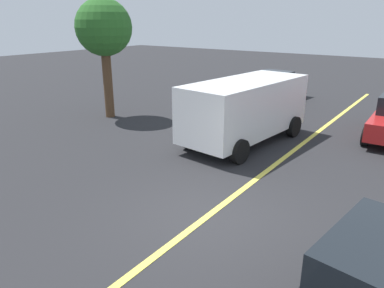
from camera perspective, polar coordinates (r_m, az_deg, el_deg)
ground_plane at (r=8.14m, az=2.45°, el=-11.46°), size 80.00×80.00×0.00m
lane_marking_centre at (r=10.51m, az=11.55°, el=-4.43°), size 28.00×0.16×0.01m
white_van at (r=12.63m, az=8.57°, el=5.81°), size 5.37×2.67×2.20m
car_white_far_lane at (r=19.76m, az=12.48°, el=8.97°), size 4.77×2.47×1.54m
tree_left_verge at (r=16.12m, az=-13.84°, el=17.28°), size 2.36×2.36×5.01m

